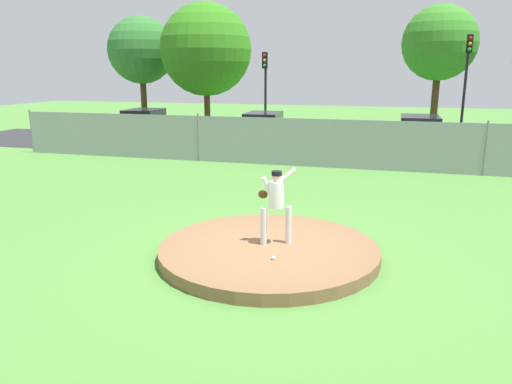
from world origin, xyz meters
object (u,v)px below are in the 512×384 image
object	(u,v)px
parked_car_burgundy	(145,127)
parked_car_slate	(263,131)
parked_car_white	(419,136)
baseball	(273,258)
pitcher_youth	(276,199)
traffic_light_far	(467,71)
traffic_light_near	(265,80)

from	to	relation	value
parked_car_burgundy	parked_car_slate	bearing A→B (deg)	-0.75
parked_car_burgundy	parked_car_white	distance (m)	13.98
parked_car_slate	parked_car_burgundy	size ratio (longest dim) A/B	1.08
baseball	parked_car_slate	distance (m)	15.57
pitcher_youth	parked_car_burgundy	size ratio (longest dim) A/B	0.39
parked_car_slate	traffic_light_far	size ratio (longest dim) A/B	0.81
parked_car_burgundy	traffic_light_near	distance (m)	7.39
parked_car_slate	parked_car_white	size ratio (longest dim) A/B	0.96
parked_car_slate	traffic_light_far	xyz separation A→B (m)	(9.67, 4.28, 2.90)
pitcher_youth	parked_car_slate	size ratio (longest dim) A/B	0.36
baseball	parked_car_white	world-z (taller)	parked_car_white
pitcher_youth	parked_car_white	distance (m)	14.74
parked_car_white	parked_car_slate	bearing A→B (deg)	-178.07
parked_car_white	traffic_light_near	bearing A→B (deg)	154.37
pitcher_youth	parked_car_slate	xyz separation A→B (m)	(-3.99, 14.09, -0.36)
pitcher_youth	baseball	world-z (taller)	pitcher_youth
parked_car_slate	traffic_light_far	distance (m)	10.97
pitcher_youth	parked_car_slate	bearing A→B (deg)	105.80
pitcher_youth	traffic_light_near	distance (m)	19.17
parked_car_white	traffic_light_near	size ratio (longest dim) A/B	0.98
baseball	parked_car_slate	size ratio (longest dim) A/B	0.02
parked_car_slate	traffic_light_near	size ratio (longest dim) A/B	0.94
baseball	traffic_light_far	distance (m)	20.34
pitcher_youth	parked_car_burgundy	world-z (taller)	pitcher_youth
parked_car_slate	parked_car_white	bearing A→B (deg)	1.93
baseball	traffic_light_near	world-z (taller)	traffic_light_near
baseball	traffic_light_far	bearing A→B (deg)	74.04
traffic_light_far	baseball	bearing A→B (deg)	-105.96
pitcher_youth	parked_car_burgundy	xyz separation A→B (m)	(-10.58, 14.18, -0.36)
parked_car_white	pitcher_youth	bearing A→B (deg)	-103.34
parked_car_slate	baseball	bearing A→B (deg)	-74.50
baseball	traffic_light_far	size ratio (longest dim) A/B	0.01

